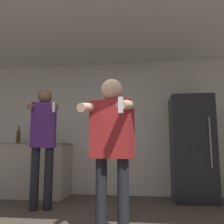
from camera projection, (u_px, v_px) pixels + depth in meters
name	position (u px, v px, depth m)	size (l,w,h in m)	color
wall_back	(106.00, 127.00, 4.87)	(7.00, 0.06, 2.55)	beige
ceiling_slab	(90.00, 29.00, 3.60)	(7.00, 3.44, 0.05)	silver
refrigerator	(192.00, 148.00, 4.23)	(0.68, 0.74, 1.75)	#262628
counter	(37.00, 170.00, 4.57)	(1.16, 0.67, 0.95)	#BCB29E
bottle_red_label	(45.00, 137.00, 4.63)	(0.09, 0.09, 0.31)	#194723
bottle_clear_vodka	(18.00, 137.00, 4.70)	(0.07, 0.07, 0.35)	#563314
bottle_amber_bourbon	(36.00, 138.00, 4.65)	(0.09, 0.09, 0.31)	#194723
person_woman_foreground	(112.00, 138.00, 2.45)	(0.53, 0.50, 1.56)	black
person_man_side	(43.00, 137.00, 3.63)	(0.48, 0.50, 1.73)	black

